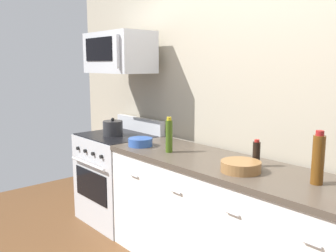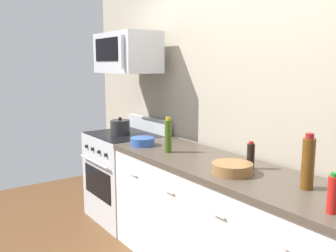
{
  "view_description": "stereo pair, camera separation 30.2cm",
  "coord_description": "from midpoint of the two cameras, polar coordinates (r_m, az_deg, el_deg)",
  "views": [
    {
      "loc": [
        1.58,
        -2.03,
        1.64
      ],
      "look_at": [
        -0.65,
        -0.05,
        1.13
      ],
      "focal_mm": 38.67,
      "sensor_mm": 36.0,
      "label": 1
    },
    {
      "loc": [
        1.77,
        -1.79,
        1.64
      ],
      "look_at": [
        -0.65,
        -0.05,
        1.13
      ],
      "focal_mm": 38.67,
      "sensor_mm": 36.0,
      "label": 2
    }
  ],
  "objects": [
    {
      "name": "counter_unit",
      "position": [
        2.8,
        12.22,
        -15.39
      ],
      "size": [
        2.25,
        0.66,
        0.92
      ],
      "color": "white",
      "rests_on": "ground_plane"
    },
    {
      "name": "stockpot",
      "position": [
        3.74,
        -5.27,
        -0.21
      ],
      "size": [
        0.2,
        0.2,
        0.18
      ],
      "color": "#262628",
      "rests_on": "range_oven"
    },
    {
      "name": "range_oven",
      "position": [
        3.89,
        -4.47,
        -7.82
      ],
      "size": [
        0.76,
        0.69,
        1.07
      ],
      "color": "#B7BABF",
      "rests_on": "ground_plane"
    },
    {
      "name": "bottle_olive_oil",
      "position": [
        2.96,
        2.95,
        -1.55
      ],
      "size": [
        0.06,
        0.06,
        0.29
      ],
      "color": "#385114",
      "rests_on": "countertop_slab"
    },
    {
      "name": "bottle_wine_amber",
      "position": [
        2.29,
        24.8,
        -5.34
      ],
      "size": [
        0.07,
        0.07,
        0.33
      ],
      "color": "#59330F",
      "rests_on": "countertop_slab"
    },
    {
      "name": "microwave",
      "position": [
        3.73,
        -4.13,
        11.41
      ],
      "size": [
        0.74,
        0.44,
        0.4
      ],
      "color": "#B7BABF"
    },
    {
      "name": "bowl_blue_mixing",
      "position": [
        3.23,
        -1.38,
        -2.43
      ],
      "size": [
        0.22,
        0.22,
        0.07
      ],
      "color": "#2D519E",
      "rests_on": "countertop_slab"
    },
    {
      "name": "bottle_hot_sauce_red",
      "position": [
        2.01,
        28.61,
        -9.48
      ],
      "size": [
        0.05,
        0.05,
        0.2
      ],
      "color": "#B21914",
      "rests_on": "countertop_slab"
    },
    {
      "name": "bowl_wooden_salad",
      "position": [
        2.47,
        13.59,
        -6.48
      ],
      "size": [
        0.27,
        0.27,
        0.07
      ],
      "color": "brown",
      "rests_on": "countertop_slab"
    },
    {
      "name": "bottle_soy_sauce_dark",
      "position": [
        2.6,
        16.2,
        -4.59
      ],
      "size": [
        0.05,
        0.05,
        0.2
      ],
      "color": "black",
      "rests_on": "countertop_slab"
    },
    {
      "name": "back_wall",
      "position": [
        2.88,
        18.38,
        3.48
      ],
      "size": [
        5.34,
        0.1,
        2.7
      ],
      "primitive_type": "cube",
      "color": "#9E937F",
      "rests_on": "ground_plane"
    }
  ]
}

